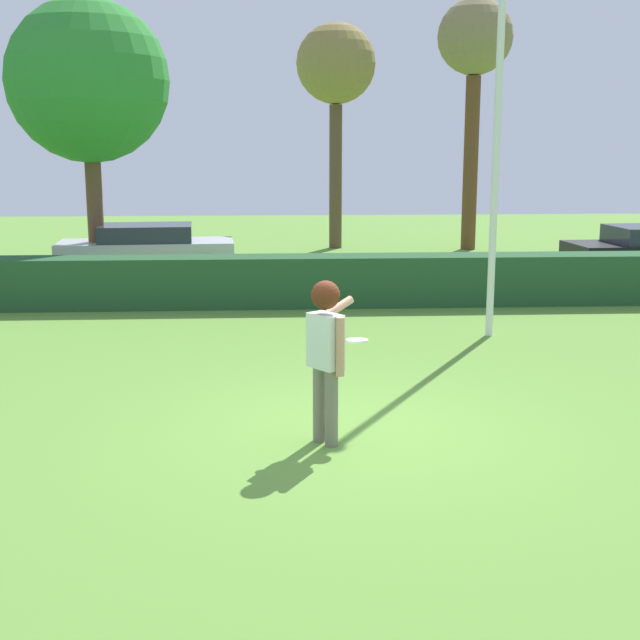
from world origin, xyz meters
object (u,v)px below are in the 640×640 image
object	(u,v)px
lamppost	(498,102)
birch_tree	(88,82)
person	(326,343)
willow_tree	(475,48)
parked_car_silver	(147,248)
frisbee	(357,340)
bare_elm_tree	(336,69)

from	to	relation	value
lamppost	birch_tree	xyz separation A→B (m)	(-7.85, 7.00, 0.76)
person	willow_tree	xyz separation A→B (m)	(5.47, 17.13, 4.84)
birch_tree	willow_tree	world-z (taller)	willow_tree
lamppost	parked_car_silver	xyz separation A→B (m)	(-6.68, 7.14, -3.13)
parked_car_silver	lamppost	bearing A→B (deg)	-46.88
frisbee	person	bearing A→B (deg)	-137.58
person	frisbee	xyz separation A→B (m)	(0.36, 0.33, -0.05)
willow_tree	bare_elm_tree	world-z (taller)	willow_tree
willow_tree	frisbee	bearing A→B (deg)	-106.93
willow_tree	person	bearing A→B (deg)	-107.72
person	lamppost	size ratio (longest dim) A/B	0.25
frisbee	parked_car_silver	distance (m)	12.58
parked_car_silver	person	bearing A→B (deg)	-73.62
parked_car_silver	willow_tree	world-z (taller)	willow_tree
lamppost	person	bearing A→B (deg)	-120.98
parked_car_silver	frisbee	bearing A→B (deg)	-71.64
person	lamppost	xyz separation A→B (m)	(3.08, 5.13, 2.72)
willow_tree	bare_elm_tree	size ratio (longest dim) A/B	1.09
birch_tree	willow_tree	xyz separation A→B (m)	(10.24, 5.00, 1.36)
lamppost	willow_tree	xyz separation A→B (m)	(2.39, 12.00, 2.12)
person	lamppost	bearing A→B (deg)	59.02
lamppost	parked_car_silver	world-z (taller)	lamppost
lamppost	bare_elm_tree	xyz separation A→B (m)	(-1.64, 12.62, 1.56)
frisbee	lamppost	distance (m)	6.17
lamppost	birch_tree	bearing A→B (deg)	138.27
frisbee	lamppost	xyz separation A→B (m)	(2.72, 4.80, 2.77)
person	parked_car_silver	bearing A→B (deg)	106.38
parked_car_silver	birch_tree	distance (m)	4.07
parked_car_silver	bare_elm_tree	bearing A→B (deg)	47.39
person	birch_tree	world-z (taller)	birch_tree
frisbee	bare_elm_tree	bearing A→B (deg)	86.45
frisbee	lamppost	world-z (taller)	lamppost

